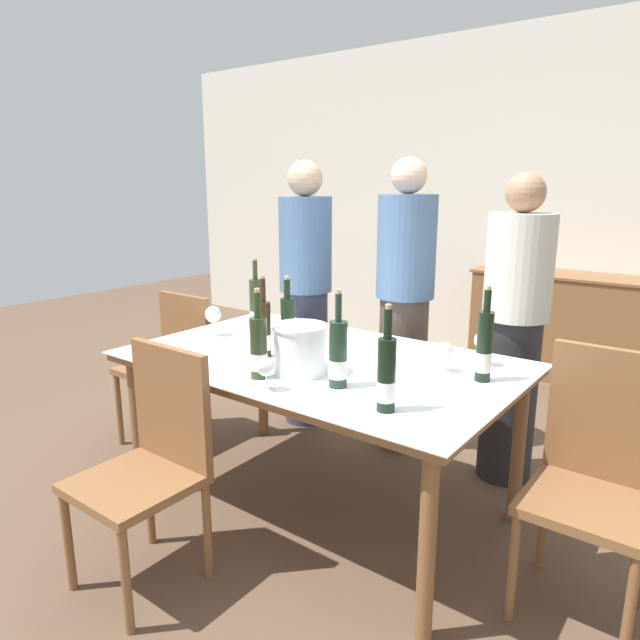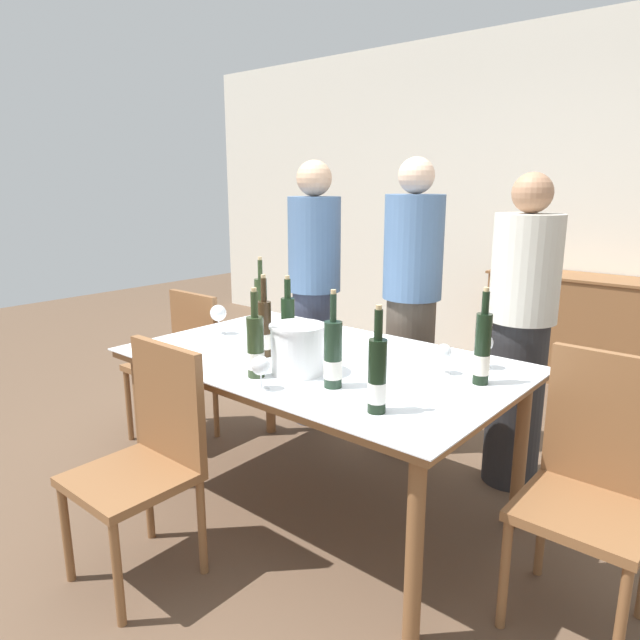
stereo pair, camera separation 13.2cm
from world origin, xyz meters
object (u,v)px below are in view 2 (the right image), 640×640
ice_bucket (297,348)px  wine_bottle_6 (264,330)px  dining_table (320,371)px  wine_glass_2 (218,314)px  wine_bottle_2 (288,328)px  wine_glass_3 (484,344)px  sideboard_cabinet (592,331)px  wine_glass_0 (443,353)px  chair_right_end (594,475)px  chair_near_front (149,448)px  wine_glass_4 (261,367)px  person_guest_right (520,336)px  person_guest_left (411,309)px  wine_bottle_4 (261,307)px  person_host (314,295)px  wine_bottle_5 (333,356)px  chair_left_end (181,354)px  wine_bottle_1 (377,376)px  wine_glass_1 (306,340)px  wine_bottle_0 (255,347)px  wine_bottle_3 (482,350)px

ice_bucket → wine_bottle_6: size_ratio=0.62×
dining_table → wine_glass_2: (-0.69, -0.02, 0.17)m
wine_bottle_2 → wine_glass_3: bearing=28.3°
sideboard_cabinet → wine_glass_3: wine_glass_3 is taller
wine_glass_0 → chair_right_end: 0.72m
wine_glass_3 → chair_near_front: bearing=-127.5°
dining_table → ice_bucket: (0.06, -0.22, 0.18)m
wine_glass_3 → wine_glass_4: 0.97m
dining_table → person_guest_right: (0.61, 0.84, 0.10)m
wine_glass_2 → person_guest_left: bearing=52.5°
wine_glass_2 → chair_near_front: (0.46, -0.76, -0.34)m
wine_bottle_4 → wine_glass_4: size_ratio=3.02×
sideboard_cabinet → ice_bucket: size_ratio=6.75×
wine_bottle_4 → person_host: 0.65m
chair_near_front → wine_bottle_5: bearing=45.5°
chair_right_end → person_guest_left: 1.45m
wine_glass_2 → person_guest_right: size_ratio=0.10×
wine_bottle_2 → chair_left_end: size_ratio=0.43×
ice_bucket → wine_bottle_2: size_ratio=0.63×
wine_bottle_1 → chair_left_end: wine_bottle_1 is taller
ice_bucket → wine_glass_4: (0.03, -0.24, -0.02)m
wine_glass_1 → person_guest_right: 1.10m
wine_bottle_0 → chair_left_end: (-1.14, 0.45, -0.36)m
person_guest_right → chair_right_end: bearing=-52.4°
wine_glass_3 → person_host: size_ratio=0.09×
wine_bottle_1 → wine_bottle_3: bearing=73.4°
ice_bucket → wine_bottle_3: wine_bottle_3 is taller
wine_glass_4 → wine_bottle_0: bearing=143.6°
wine_bottle_3 → chair_left_end: wine_bottle_3 is taller
wine_bottle_1 → wine_bottle_6: wine_bottle_1 is taller
chair_left_end → person_guest_right: person_guest_right is taller
wine_glass_3 → person_guest_right: (-0.03, 0.50, -0.07)m
wine_bottle_2 → wine_bottle_4: size_ratio=0.93×
wine_glass_4 → chair_right_end: size_ratio=0.14×
wine_bottle_1 → wine_bottle_2: bearing=157.6°
wine_bottle_6 → ice_bucket: bearing=-16.2°
wine_glass_3 → person_guest_right: size_ratio=0.10×
chair_right_end → person_host: (-1.89, 0.70, 0.30)m
wine_glass_2 → chair_left_end: bearing=168.4°
wine_bottle_0 → chair_right_end: wine_bottle_0 is taller
wine_bottle_6 → person_guest_left: (0.19, 0.98, -0.04)m
wine_glass_3 → chair_right_end: chair_right_end is taller
chair_left_end → chair_near_front: bearing=-41.9°
wine_bottle_2 → wine_glass_2: 0.56m
wine_bottle_2 → wine_glass_3: wine_bottle_2 is taller
wine_bottle_2 → person_guest_left: size_ratio=0.23×
wine_glass_0 → chair_right_end: bearing=-6.5°
dining_table → person_guest_right: bearing=54.1°
ice_bucket → person_host: (-0.77, 1.01, -0.02)m
wine_bottle_2 → wine_bottle_5: wine_bottle_5 is taller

